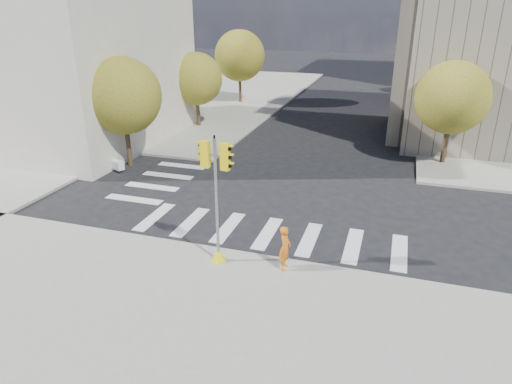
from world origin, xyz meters
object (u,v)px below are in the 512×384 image
photographer (285,248)px  traffic_signal (217,211)px  lamp_far (444,57)px  planter_wall (93,156)px  lamp_near (457,79)px

photographer → traffic_signal: bearing=92.1°
traffic_signal → photographer: size_ratio=2.90×
lamp_far → planter_wall: size_ratio=1.35×
lamp_near → photographer: lamp_near is taller
traffic_signal → planter_wall: bearing=147.5°
lamp_near → photographer: bearing=-109.6°
lamp_near → planter_wall: 23.68m
lamp_far → photographer: bearing=-101.5°
traffic_signal → lamp_near: bearing=68.5°
lamp_near → photographer: 20.18m
lamp_near → photographer: size_ratio=4.86×
photographer → lamp_far: bearing=-15.0°
lamp_near → traffic_signal: (-9.14, -18.95, -2.37)m
lamp_far → photographer: 33.57m
lamp_far → traffic_signal: (-9.14, -32.95, -2.37)m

